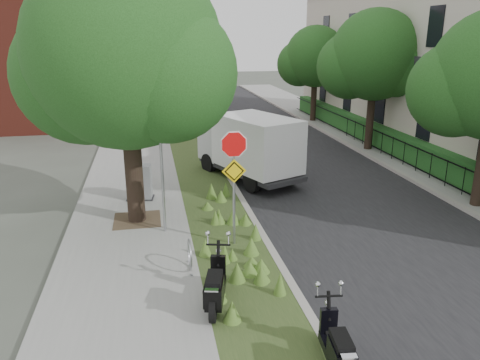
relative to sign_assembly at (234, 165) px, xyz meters
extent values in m
plane|color=#4C5147|center=(1.40, -0.58, -2.33)|extent=(120.00, 120.00, 0.00)
cube|color=gray|center=(-2.85, 9.42, -2.27)|extent=(3.50, 60.00, 0.12)
cube|color=#30461E|center=(-0.10, 9.42, -2.27)|extent=(2.00, 60.00, 0.12)
cube|color=#9E9991|center=(0.90, 9.42, -2.26)|extent=(0.20, 60.00, 0.13)
cube|color=black|center=(4.40, 9.42, -2.32)|extent=(7.00, 60.00, 0.01)
cube|color=#9E9991|center=(7.90, 9.42, -2.26)|extent=(0.20, 60.00, 0.13)
cube|color=gray|center=(9.60, 9.42, -2.27)|extent=(3.20, 60.00, 0.12)
cylinder|color=black|center=(-2.60, 2.22, 0.03)|extent=(0.52, 0.52, 4.48)
sphere|color=#1D4316|center=(-2.60, 2.22, 2.75)|extent=(5.40, 5.40, 5.40)
sphere|color=#1D4316|center=(-3.81, 3.03, 2.08)|extent=(4.05, 4.05, 4.05)
sphere|color=#1D4316|center=(-1.52, 1.54, 2.21)|extent=(3.78, 3.78, 3.78)
cube|color=#473828|center=(-2.60, 2.22, -2.20)|extent=(1.40, 1.40, 0.01)
cylinder|color=#A5A8AD|center=(-1.80, 1.22, -0.21)|extent=(0.08, 0.08, 4.00)
torus|color=#A5A8AD|center=(-1.30, -1.18, -1.83)|extent=(0.05, 0.77, 0.77)
cube|color=#A5A8AD|center=(-1.30, -1.54, -2.19)|extent=(0.06, 0.06, 0.04)
cube|color=#A5A8AD|center=(-1.30, -0.82, -2.19)|extent=(0.06, 0.06, 0.04)
cylinder|color=#A5A8AD|center=(0.00, 0.02, -0.71)|extent=(0.07, 0.07, 3.00)
cylinder|color=red|center=(0.00, -0.01, 0.54)|extent=(0.86, 0.03, 0.86)
cylinder|color=white|center=(0.00, 0.00, 0.54)|extent=(0.94, 0.02, 0.94)
cube|color=yellow|center=(0.00, -0.01, -0.16)|extent=(0.64, 0.03, 0.64)
cube|color=black|center=(8.60, 9.42, -1.26)|extent=(0.04, 24.00, 0.04)
cube|color=black|center=(8.60, 9.42, -2.06)|extent=(0.04, 24.00, 0.04)
cylinder|color=black|center=(8.60, 9.42, -1.71)|extent=(0.03, 0.03, 1.00)
cube|color=#1B491A|center=(9.30, 9.42, -1.66)|extent=(1.00, 24.00, 1.10)
cube|color=beige|center=(12.90, 9.42, 1.67)|extent=(7.00, 26.00, 8.00)
cube|color=#2D2D33|center=(9.35, 9.42, 1.97)|extent=(0.25, 26.00, 0.60)
cube|color=maroon|center=(-8.10, 21.42, 1.67)|extent=(9.00, 10.00, 8.00)
sphere|color=#1D4316|center=(7.50, 2.02, 1.51)|extent=(3.00, 3.00, 3.00)
cylinder|color=black|center=(8.40, 9.42, -0.19)|extent=(0.36, 0.36, 4.03)
sphere|color=#1D4316|center=(8.40, 9.42, 2.26)|extent=(4.20, 4.20, 4.20)
sphere|color=#1D4316|center=(7.46, 10.05, 1.73)|extent=(3.15, 3.15, 3.15)
sphere|color=#1D4316|center=(9.24, 8.89, 1.84)|extent=(2.94, 2.94, 2.94)
cylinder|color=black|center=(8.40, 17.42, -0.39)|extent=(0.36, 0.36, 3.64)
sphere|color=#1D4316|center=(8.40, 17.42, 1.82)|extent=(3.80, 3.80, 3.80)
sphere|color=#1D4316|center=(7.54, 17.99, 1.35)|extent=(2.85, 2.85, 2.85)
sphere|color=#1D4316|center=(9.16, 16.94, 1.44)|extent=(2.66, 2.66, 2.66)
cylinder|color=black|center=(-0.75, -2.21, -1.94)|extent=(0.25, 0.54, 0.53)
cylinder|color=black|center=(-1.05, -3.43, -1.94)|extent=(0.25, 0.54, 0.53)
cube|color=black|center=(-0.91, -2.87, -1.92)|extent=(0.62, 1.21, 0.18)
cube|color=black|center=(-1.00, -3.21, -1.68)|extent=(0.51, 0.73, 0.40)
cube|color=black|center=(-0.99, -3.16, -1.42)|extent=(0.44, 0.66, 0.12)
cylinder|color=black|center=(0.87, -4.50, -1.96)|extent=(0.17, 0.50, 0.49)
cube|color=black|center=(0.79, -5.13, -1.94)|extent=(0.44, 1.11, 0.17)
cube|color=black|center=(0.76, -5.46, -1.72)|extent=(0.41, 0.65, 0.38)
cube|color=black|center=(0.76, -5.41, -1.47)|extent=(0.35, 0.59, 0.11)
cube|color=#262628|center=(1.70, 5.95, -1.87)|extent=(3.54, 5.07, 0.16)
cube|color=#B7BABC|center=(0.97, 7.64, -1.11)|extent=(2.19, 1.88, 1.43)
cube|color=white|center=(1.90, 5.50, -0.75)|extent=(3.17, 3.91, 1.97)
cube|color=#262628|center=(-2.51, 4.17, -2.19)|extent=(0.96, 0.71, 0.04)
cube|color=gray|center=(-2.51, 4.17, -1.61)|extent=(0.85, 0.60, 1.19)
camera|label=1|loc=(-2.06, -11.35, 3.23)|focal=35.00mm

